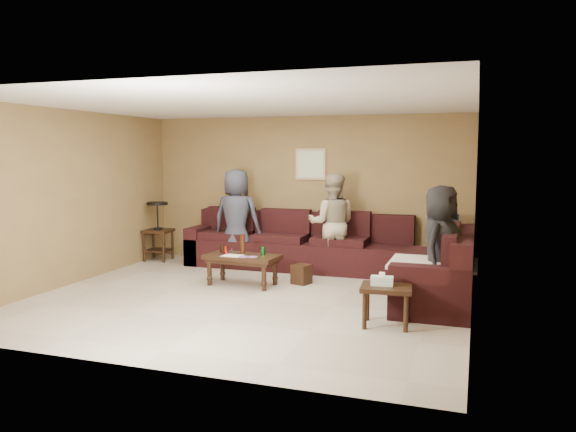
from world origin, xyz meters
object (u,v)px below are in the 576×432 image
Objects in this scene: side_table_right at (386,291)px; person_middle at (332,223)px; end_table_left at (158,230)px; waste_bin at (301,274)px; sectional_sofa at (338,257)px; person_left at (237,218)px; person_right at (440,248)px; coffee_table at (242,259)px.

side_table_right is 0.38× the size of person_middle.
waste_bin is at bearing -17.35° from end_table_left.
side_table_right is at bearing -47.91° from waste_bin.
person_left is at bearing 170.18° from sectional_sofa.
sectional_sofa is at bearing 67.02° from person_right.
end_table_left is at bearing 162.65° from waste_bin.
person_middle is at bearing 49.79° from coffee_table.
coffee_table is at bearing -30.43° from end_table_left.
person_right is (1.56, -1.25, 0.43)m from sectional_sofa.
waste_bin is 1.73m from person_left.
sectional_sofa is 4.50× the size of end_table_left.
end_table_left is 1.74× the size of side_table_right.
sectional_sofa is 2.04m from person_right.
end_table_left is 3.18m from person_middle.
person_right is (4.90, -1.67, 0.21)m from end_table_left.
person_middle reaches higher than coffee_table.
person_right is (0.51, 0.87, 0.36)m from side_table_right.
waste_bin is (0.78, 0.35, -0.23)m from coffee_table.
sectional_sofa is 0.68m from waste_bin.
person_left is (-1.79, 0.31, 0.49)m from sectional_sofa.
coffee_table is at bearing 37.30° from person_middle.
sectional_sofa is at bearing 50.47° from waste_bin.
sectional_sofa is at bearing 116.31° from side_table_right.
person_middle reaches higher than side_table_right.
side_table_right is 1.07m from person_right.
person_right is at bearing -8.34° from coffee_table.
person_middle reaches higher than waste_bin.
end_table_left is (-3.35, 0.41, 0.21)m from sectional_sofa.
person_right is at bearing 124.75° from person_middle.
person_right reaches higher than sectional_sofa.
person_middle reaches higher than sectional_sofa.
side_table_right is 0.40× the size of person_right.
waste_bin is at bearing 132.09° from side_table_right.
person_left reaches higher than side_table_right.
waste_bin is 0.18× the size of person_middle.
side_table_right is (2.24, -1.27, 0.02)m from coffee_table.
person_middle is (3.16, -0.06, 0.25)m from end_table_left.
person_middle is at bearing 74.72° from waste_bin.
person_middle is 2.36m from person_right.
side_table_right is (4.39, -2.53, -0.15)m from end_table_left.
coffee_table is at bearing 150.46° from side_table_right.
person_left is 1.08× the size of person_right.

